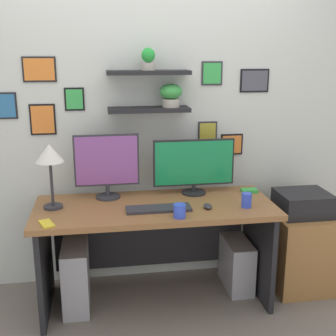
# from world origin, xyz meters

# --- Properties ---
(ground_plane) EXTENTS (8.00, 8.00, 0.00)m
(ground_plane) POSITION_xyz_m (0.00, 0.00, 0.00)
(ground_plane) COLOR #70665B
(back_wall_assembly) EXTENTS (4.40, 0.24, 2.70)m
(back_wall_assembly) POSITION_xyz_m (0.00, 0.44, 1.36)
(back_wall_assembly) COLOR silver
(back_wall_assembly) RESTS_ON ground
(desk) EXTENTS (1.68, 0.68, 0.75)m
(desk) POSITION_xyz_m (0.00, 0.06, 0.54)
(desk) COLOR brown
(desk) RESTS_ON ground
(monitor_left) EXTENTS (0.47, 0.18, 0.47)m
(monitor_left) POSITION_xyz_m (-0.32, 0.22, 1.00)
(monitor_left) COLOR #2D2D33
(monitor_left) RESTS_ON desk
(monitor_right) EXTENTS (0.61, 0.18, 0.41)m
(monitor_right) POSITION_xyz_m (0.32, 0.22, 0.97)
(monitor_right) COLOR black
(monitor_right) RESTS_ON desk
(keyboard) EXTENTS (0.44, 0.14, 0.02)m
(keyboard) POSITION_xyz_m (0.01, -0.11, 0.76)
(keyboard) COLOR #2D2D33
(keyboard) RESTS_ON desk
(computer_mouse) EXTENTS (0.06, 0.09, 0.03)m
(computer_mouse) POSITION_xyz_m (0.35, -0.12, 0.77)
(computer_mouse) COLOR #2D2D33
(computer_mouse) RESTS_ON desk
(desk_lamp) EXTENTS (0.19, 0.19, 0.45)m
(desk_lamp) POSITION_xyz_m (-0.70, 0.05, 1.10)
(desk_lamp) COLOR #2D2D33
(desk_lamp) RESTS_ON desk
(cell_phone) EXTENTS (0.12, 0.16, 0.01)m
(cell_phone) POSITION_xyz_m (-0.71, -0.25, 0.76)
(cell_phone) COLOR yellow
(cell_phone) RESTS_ON desk
(coffee_mug) EXTENTS (0.08, 0.08, 0.09)m
(coffee_mug) POSITION_xyz_m (0.13, -0.26, 0.80)
(coffee_mug) COLOR blue
(coffee_mug) RESTS_ON desk
(pen_cup) EXTENTS (0.07, 0.07, 0.10)m
(pen_cup) POSITION_xyz_m (0.62, -0.14, 0.80)
(pen_cup) COLOR blue
(pen_cup) RESTS_ON desk
(scissors_tray) EXTENTS (0.12, 0.09, 0.02)m
(scissors_tray) POSITION_xyz_m (0.75, 0.18, 0.76)
(scissors_tray) COLOR green
(scissors_tray) RESTS_ON desk
(drawer_cabinet) EXTENTS (0.44, 0.50, 0.60)m
(drawer_cabinet) POSITION_xyz_m (1.13, 0.06, 0.30)
(drawer_cabinet) COLOR #9E6B38
(drawer_cabinet) RESTS_ON ground
(printer) EXTENTS (0.38, 0.34, 0.17)m
(printer) POSITION_xyz_m (1.13, 0.06, 0.68)
(printer) COLOR black
(printer) RESTS_ON drawer_cabinet
(computer_tower_left) EXTENTS (0.18, 0.40, 0.47)m
(computer_tower_left) POSITION_xyz_m (-0.57, 0.01, 0.24)
(computer_tower_left) COLOR #99999E
(computer_tower_left) RESTS_ON ground
(computer_tower_right) EXTENTS (0.18, 0.40, 0.39)m
(computer_tower_right) POSITION_xyz_m (0.65, 0.10, 0.19)
(computer_tower_right) COLOR #99999E
(computer_tower_right) RESTS_ON ground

